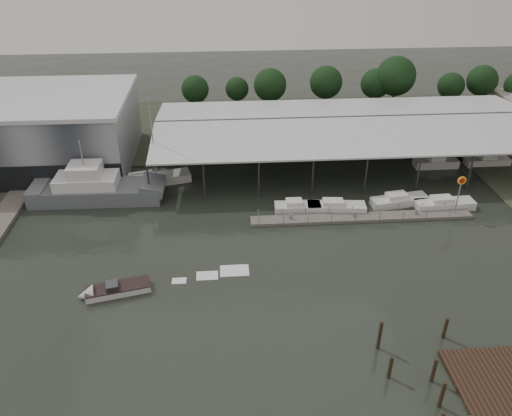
{
  "coord_description": "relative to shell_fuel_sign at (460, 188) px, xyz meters",
  "views": [
    {
      "loc": [
        -2.06,
        -42.3,
        33.25
      ],
      "look_at": [
        1.63,
        9.41,
        2.5
      ],
      "focal_mm": 35.0,
      "sensor_mm": 36.0,
      "label": 1
    }
  ],
  "objects": [
    {
      "name": "white_sailboat",
      "position": [
        -39.28,
        11.46,
        -3.28
      ],
      "size": [
        10.71,
        5.12,
        12.72
      ],
      "rotation": [
        0.0,
        0.0,
        0.25
      ],
      "color": "silver",
      "rests_on": "ground"
    },
    {
      "name": "storage_warehouse",
      "position": [
        -55.0,
        19.95,
        1.36
      ],
      "size": [
        24.5,
        20.5,
        10.5
      ],
      "color": "gray",
      "rests_on": "ground"
    },
    {
      "name": "covered_boat_shed",
      "position": [
        -10.0,
        18.01,
        2.2
      ],
      "size": [
        58.24,
        24.0,
        6.96
      ],
      "color": "white",
      "rests_on": "ground"
    },
    {
      "name": "ground",
      "position": [
        -27.0,
        -9.99,
        -3.93
      ],
      "size": [
        200.0,
        200.0,
        0.0
      ],
      "primitive_type": "plane",
      "color": "#252B23",
      "rests_on": "ground"
    },
    {
      "name": "floating_dock",
      "position": [
        -12.0,
        0.01,
        -3.72
      ],
      "size": [
        28.0,
        2.0,
        1.4
      ],
      "color": "slate",
      "rests_on": "ground"
    },
    {
      "name": "shell_fuel_sign",
      "position": [
        0.0,
        0.0,
        0.0
      ],
      "size": [
        1.1,
        0.18,
        5.55
      ],
      "color": "gray",
      "rests_on": "ground"
    },
    {
      "name": "moored_cruiser_3",
      "position": [
        -0.64,
        1.9,
        -3.31
      ],
      "size": [
        7.81,
        2.5,
        1.7
      ],
      "rotation": [
        0.0,
        0.0,
        0.04
      ],
      "color": "silver",
      "rests_on": "ground"
    },
    {
      "name": "trawler_dock",
      "position": [
        -57.0,
        4.01,
        -3.68
      ],
      "size": [
        3.0,
        18.0,
        0.5
      ],
      "color": "slate",
      "rests_on": "ground"
    },
    {
      "name": "speedboat_underway",
      "position": [
        -40.82,
        -12.27,
        -3.53
      ],
      "size": [
        17.91,
        5.78,
        2.0
      ],
      "rotation": [
        0.0,
        0.0,
        3.36
      ],
      "color": "silver",
      "rests_on": "ground"
    },
    {
      "name": "land_strip_far",
      "position": [
        -27.0,
        32.01,
        -3.83
      ],
      "size": [
        140.0,
        30.0,
        0.3
      ],
      "color": "#3F4433",
      "rests_on": "ground"
    },
    {
      "name": "grey_trawler",
      "position": [
        -46.05,
        7.48,
        -2.35
      ],
      "size": [
        17.79,
        5.23,
        8.84
      ],
      "rotation": [
        0.0,
        0.0,
        -0.01
      ],
      "color": "#5B5F64",
      "rests_on": "ground"
    },
    {
      "name": "horizon_tree_line",
      "position": [
        -1.75,
        38.14,
        1.97
      ],
      "size": [
        66.21,
        9.28,
        10.87
      ],
      "color": "black",
      "rests_on": "ground"
    },
    {
      "name": "moored_cruiser_2",
      "position": [
        -6.18,
        3.23,
        -3.31
      ],
      "size": [
        7.9,
        3.45,
        1.7
      ],
      "rotation": [
        0.0,
        0.0,
        0.17
      ],
      "color": "silver",
      "rests_on": "ground"
    },
    {
      "name": "mooring_pilings",
      "position": [
        -13.65,
        -24.94,
        -2.94
      ],
      "size": [
        6.62,
        9.84,
        3.7
      ],
      "color": "#362A1B",
      "rests_on": "ground"
    },
    {
      "name": "moored_cruiser_0",
      "position": [
        -19.83,
        2.45,
        -3.31
      ],
      "size": [
        5.94,
        2.31,
        1.7
      ],
      "rotation": [
        0.0,
        0.0,
        -0.02
      ],
      "color": "silver",
      "rests_on": "ground"
    },
    {
      "name": "moored_cruiser_1",
      "position": [
        -14.87,
        2.1,
        -3.31
      ],
      "size": [
        7.63,
        2.93,
        1.7
      ],
      "rotation": [
        0.0,
        0.0,
        -0.1
      ],
      "color": "silver",
      "rests_on": "ground"
    }
  ]
}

